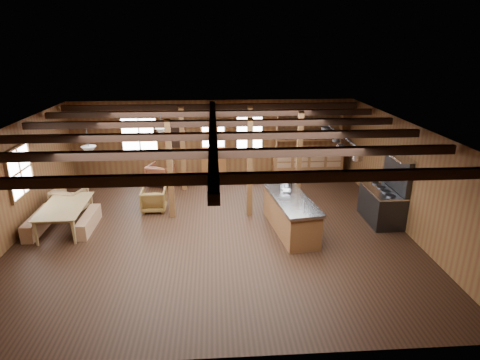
# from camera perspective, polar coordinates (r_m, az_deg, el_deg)

# --- Properties ---
(room) EXTENTS (10.04, 9.04, 2.84)m
(room) POSITION_cam_1_polar(r_m,az_deg,el_deg) (10.17, -3.72, -0.16)
(room) COLOR black
(room) RESTS_ON ground
(ceiling_joists) EXTENTS (9.80, 8.82, 0.18)m
(ceiling_joists) POSITION_cam_1_polar(r_m,az_deg,el_deg) (9.99, -3.88, 7.12)
(ceiling_joists) COLOR black
(ceiling_joists) RESTS_ON ceiling
(timber_posts) EXTENTS (3.95, 2.35, 2.80)m
(timber_posts) POSITION_cam_1_polar(r_m,az_deg,el_deg) (12.16, -1.32, 3.17)
(timber_posts) COLOR #4F2B16
(timber_posts) RESTS_ON floor
(back_door) EXTENTS (1.02, 0.08, 2.15)m
(back_door) POSITION_cam_1_polar(r_m,az_deg,el_deg) (14.57, -3.77, 3.76)
(back_door) COLOR brown
(back_door) RESTS_ON floor
(window_back_left) EXTENTS (1.32, 0.06, 1.32)m
(window_back_left) POSITION_cam_1_polar(r_m,az_deg,el_deg) (14.64, -14.13, 6.20)
(window_back_left) COLOR white
(window_back_left) RESTS_ON wall_back
(window_back_right) EXTENTS (1.02, 0.06, 1.32)m
(window_back_right) POSITION_cam_1_polar(r_m,az_deg,el_deg) (14.46, 1.36, 6.62)
(window_back_right) COLOR white
(window_back_right) RESTS_ON wall_back
(window_left) EXTENTS (0.14, 1.24, 1.32)m
(window_left) POSITION_cam_1_polar(r_m,az_deg,el_deg) (11.69, -28.86, 1.06)
(window_left) COLOR white
(window_left) RESTS_ON wall_back
(notice_boards) EXTENTS (1.08, 0.03, 0.90)m
(notice_boards) POSITION_cam_1_polar(r_m,az_deg,el_deg) (14.47, -9.82, 6.51)
(notice_boards) COLOR silver
(notice_boards) RESTS_ON wall_back
(back_counter) EXTENTS (2.55, 0.60, 2.45)m
(back_counter) POSITION_cam_1_polar(r_m,az_deg,el_deg) (14.80, 9.55, 2.65)
(back_counter) COLOR brown
(back_counter) RESTS_ON floor
(pendant_lamps) EXTENTS (1.86, 2.36, 0.66)m
(pendant_lamps) POSITION_cam_1_polar(r_m,az_deg,el_deg) (11.12, -15.57, 5.45)
(pendant_lamps) COLOR #2B2B2E
(pendant_lamps) RESTS_ON ceiling
(pot_rack) EXTENTS (0.43, 3.00, 0.44)m
(pot_rack) POSITION_cam_1_polar(r_m,az_deg,el_deg) (10.66, 13.70, 5.36)
(pot_rack) COLOR #2B2B2E
(pot_rack) RESTS_ON ceiling
(kitchen_island) EXTENTS (1.20, 2.59, 1.20)m
(kitchen_island) POSITION_cam_1_polar(r_m,az_deg,el_deg) (10.60, 7.20, -4.80)
(kitchen_island) COLOR brown
(kitchen_island) RESTS_ON floor
(step_stool) EXTENTS (0.56, 0.46, 0.44)m
(step_stool) POSITION_cam_1_polar(r_m,az_deg,el_deg) (11.09, 8.26, -5.18)
(step_stool) COLOR #956544
(step_stool) RESTS_ON floor
(commercial_range) EXTENTS (0.81, 1.58, 1.95)m
(commercial_range) POSITION_cam_1_polar(r_m,az_deg,el_deg) (11.71, 19.77, -2.65)
(commercial_range) COLOR #2B2B2E
(commercial_range) RESTS_ON floor
(dining_table) EXTENTS (1.15, 1.98, 0.68)m
(dining_table) POSITION_cam_1_polar(r_m,az_deg,el_deg) (11.59, -23.35, -4.90)
(dining_table) COLOR olive
(dining_table) RESTS_ON floor
(bench_wall) EXTENTS (0.30, 1.61, 0.44)m
(bench_wall) POSITION_cam_1_polar(r_m,az_deg,el_deg) (11.91, -26.68, -5.40)
(bench_wall) COLOR #956544
(bench_wall) RESTS_ON floor
(bench_aisle) EXTENTS (0.28, 1.49, 0.41)m
(bench_aisle) POSITION_cam_1_polar(r_m,az_deg,el_deg) (11.47, -20.70, -5.54)
(bench_aisle) COLOR #956544
(bench_aisle) RESTS_ON floor
(armchair_a) EXTENTS (0.70, 0.72, 0.65)m
(armchair_a) POSITION_cam_1_polar(r_m,az_deg,el_deg) (12.07, -12.18, -2.80)
(armchair_a) COLOR brown
(armchair_a) RESTS_ON floor
(armchair_b) EXTENTS (1.00, 1.02, 0.73)m
(armchair_b) POSITION_cam_1_polar(r_m,az_deg,el_deg) (14.13, -11.25, 0.74)
(armchair_b) COLOR brown
(armchair_b) RESTS_ON floor
(armchair_c) EXTENTS (1.00, 1.02, 0.75)m
(armchair_c) POSITION_cam_1_polar(r_m,az_deg,el_deg) (12.66, -23.05, -2.66)
(armchair_c) COLOR brown
(armchair_c) RESTS_ON floor
(counter_pot) EXTENTS (0.33, 0.33, 0.20)m
(counter_pot) POSITION_cam_1_polar(r_m,az_deg,el_deg) (11.02, 6.61, -0.67)
(counter_pot) COLOR silver
(counter_pot) RESTS_ON kitchen_island
(bowl) EXTENTS (0.32, 0.32, 0.07)m
(bowl) POSITION_cam_1_polar(r_m,az_deg,el_deg) (10.74, 6.55, -1.59)
(bowl) COLOR silver
(bowl) RESTS_ON kitchen_island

